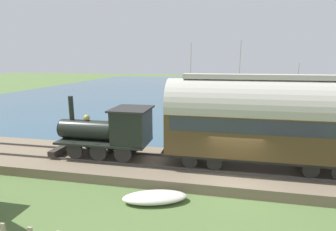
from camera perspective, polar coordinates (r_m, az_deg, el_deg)
The scene contains 11 objects.
ground_plane at distance 13.48m, azimuth 14.06°, elevation -15.05°, with size 200.00×200.00×0.00m, color #516B38.
harbor_water at distance 56.32m, azimuth 12.29°, elevation 5.55°, with size 80.00×80.00×0.01m.
rail_embankment at distance 14.57m, azimuth 13.91°, elevation -11.77°, with size 4.67×56.00×0.64m.
steam_locomotive at distance 15.10m, azimuth -12.00°, elevation -2.95°, with size 2.29×5.74×3.40m.
passenger_coach at distance 13.80m, azimuth 19.74°, elevation -0.62°, with size 2.61×9.85×4.73m.
sailboat_white at distance 46.74m, azimuth 15.05°, elevation 4.93°, with size 1.27×6.15×9.27m.
sailboat_green at distance 45.93m, azimuth 4.87°, elevation 4.95°, with size 4.19×6.52×8.87m.
sailboat_brown at distance 44.12m, azimuth 26.08°, elevation 3.86°, with size 4.47×5.99×5.62m.
rowboat_mid_harbor at distance 24.15m, azimuth -17.83°, elevation -2.50°, with size 1.19×2.89×0.48m.
rowboat_near_shore at distance 27.47m, azimuth 32.67°, elevation -2.27°, with size 1.90×2.04×0.35m.
beached_dinghy at distance 11.90m, azimuth -2.90°, elevation -17.35°, with size 1.88×3.00×0.44m.
Camera 1 is at (-12.02, 0.78, 6.04)m, focal length 28.00 mm.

